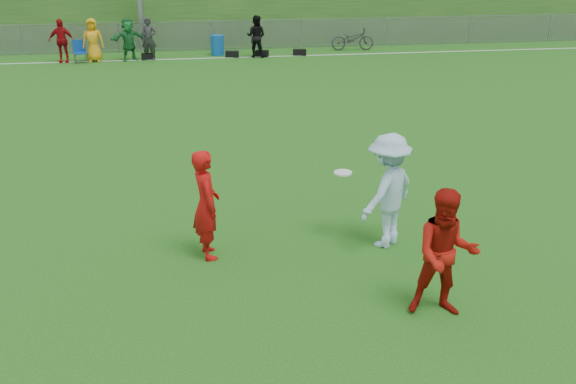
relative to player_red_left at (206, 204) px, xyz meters
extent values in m
plane|color=#1A5812|center=(0.90, -0.46, -0.89)|extent=(120.00, 120.00, 0.00)
cube|color=white|center=(0.90, 17.54, -0.88)|extent=(60.00, 0.10, 0.01)
cube|color=gray|center=(0.90, 19.54, -0.29)|extent=(58.00, 0.02, 1.20)
cube|color=gray|center=(0.90, 19.54, 0.36)|extent=(58.00, 0.04, 0.04)
imported|color=#A90B12|center=(-5.08, 17.54, -0.04)|extent=(1.01, 0.45, 1.69)
imported|color=orange|center=(-3.87, 17.54, -0.04)|extent=(0.84, 0.56, 1.69)
imported|color=#1F7434|center=(-2.48, 17.54, -0.04)|extent=(1.64, 1.08, 1.69)
imported|color=#2C2C2F|center=(-1.67, 17.54, -0.04)|extent=(0.69, 0.52, 1.69)
imported|color=black|center=(2.68, 17.54, -0.04)|extent=(1.01, 0.92, 1.69)
cube|color=black|center=(-1.76, 17.64, -0.76)|extent=(0.57, 0.32, 0.26)
cube|color=black|center=(1.67, 17.64, -0.76)|extent=(0.58, 0.35, 0.26)
cube|color=black|center=(2.92, 17.64, -0.76)|extent=(0.61, 0.42, 0.26)
cube|color=black|center=(4.52, 17.64, -0.76)|extent=(0.57, 0.33, 0.26)
imported|color=#BB0E0C|center=(0.00, 0.00, 0.00)|extent=(0.53, 0.71, 1.78)
imported|color=#A6130B|center=(3.06, -2.18, 0.01)|extent=(1.00, 0.85, 1.80)
imported|color=#ACD3EE|center=(2.92, -0.05, 0.07)|extent=(1.40, 1.34, 1.91)
cylinder|color=silver|center=(2.27, 0.35, 0.27)|extent=(0.30, 0.30, 0.03)
cylinder|color=#0F50A9|center=(1.10, 18.25, -0.47)|extent=(0.58, 0.58, 0.83)
cube|color=#0E3D9C|center=(-4.38, 17.32, -0.50)|extent=(0.60, 0.60, 0.05)
cube|color=#0E3D9C|center=(-4.44, 17.55, -0.25)|extent=(0.48, 0.17, 0.49)
imported|color=#2D2D2F|center=(7.03, 18.54, -0.40)|extent=(1.90, 0.80, 0.97)
camera|label=1|loc=(-0.14, -9.29, 3.94)|focal=40.00mm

